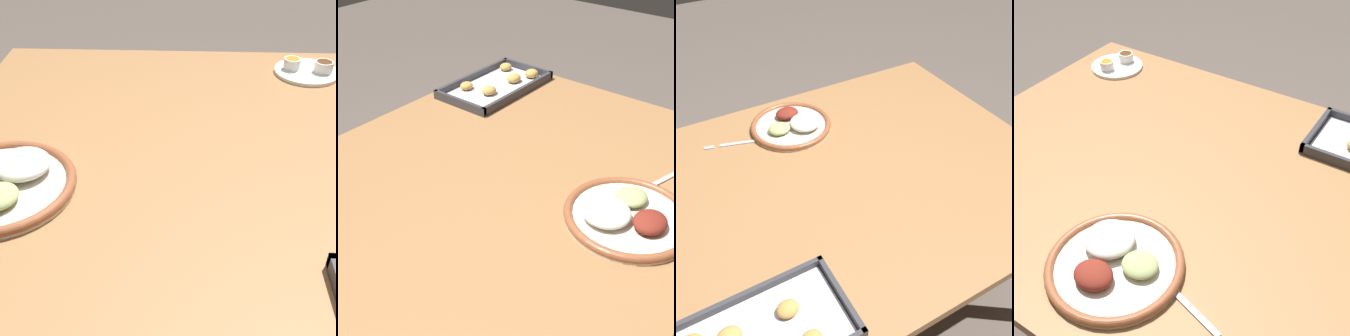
# 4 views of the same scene
# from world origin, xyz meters

# --- Properties ---
(dining_table) EXTENTS (1.28, 1.02, 0.70)m
(dining_table) POSITION_xyz_m (0.00, 0.00, 0.62)
(dining_table) COLOR olive
(dining_table) RESTS_ON ground_plane
(dinner_plate) EXTENTS (0.29, 0.29, 0.05)m
(dinner_plate) POSITION_xyz_m (0.06, -0.31, 0.72)
(dinner_plate) COLOR beige
(dinner_plate) RESTS_ON dining_table
(saucer_plate) EXTENTS (0.18, 0.18, 0.04)m
(saucer_plate) POSITION_xyz_m (-0.49, 0.37, 0.71)
(saucer_plate) COLOR white
(saucer_plate) RESTS_ON dining_table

